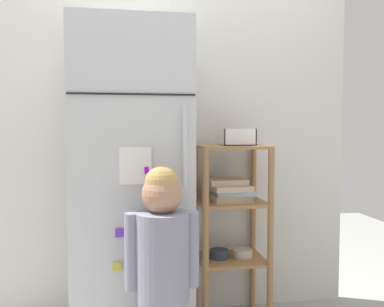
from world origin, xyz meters
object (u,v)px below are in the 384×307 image
Objects in this scene: child_standing at (162,256)px; fruit_bin at (238,139)px; pantry_shelf_unit at (231,211)px; refrigerator at (131,187)px.

child_standing is 5.25× the size of fruit_bin.
pantry_shelf_unit is at bearing 157.93° from fruit_bin.
refrigerator is 8.86× the size of fruit_bin.
child_standing is 0.78m from pantry_shelf_unit.
refrigerator reaches higher than pantry_shelf_unit.
child_standing is 0.95× the size of pantry_shelf_unit.
pantry_shelf_unit is at bearing 13.51° from refrigerator.
fruit_bin is at bearing -22.07° from pantry_shelf_unit.
refrigerator is 0.55m from child_standing.
child_standing is (0.12, -0.48, -0.24)m from refrigerator.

